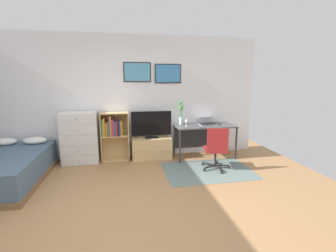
{
  "coord_description": "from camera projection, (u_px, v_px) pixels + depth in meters",
  "views": [
    {
      "loc": [
        -0.03,
        -2.95,
        1.77
      ],
      "look_at": [
        0.82,
        1.5,
        0.86
      ],
      "focal_mm": 25.46,
      "sensor_mm": 36.0,
      "label": 1
    }
  ],
  "objects": [
    {
      "name": "wine_glass",
      "position": [
        186.0,
        120.0,
        5.18
      ],
      "size": [
        0.07,
        0.07,
        0.18
      ],
      "color": "silver",
      "rests_on": "desk"
    },
    {
      "name": "bamboo_vase",
      "position": [
        181.0,
        114.0,
        5.41
      ],
      "size": [
        0.09,
        0.11,
        0.52
      ],
      "color": "silver",
      "rests_on": "desk"
    },
    {
      "name": "area_rug",
      "position": [
        208.0,
        170.0,
        4.66
      ],
      "size": [
        1.7,
        1.2,
        0.01
      ],
      "primitive_type": "cube",
      "color": "slate",
      "rests_on": "ground_plane"
    },
    {
      "name": "television",
      "position": [
        151.0,
        125.0,
        5.22
      ],
      "size": [
        0.88,
        0.16,
        0.6
      ],
      "color": "black",
      "rests_on": "tv_stand"
    },
    {
      "name": "desk",
      "position": [
        203.0,
        130.0,
        5.45
      ],
      "size": [
        1.33,
        0.65,
        0.74
      ],
      "color": "#4C4C4F",
      "rests_on": "ground_plane"
    },
    {
      "name": "office_chair",
      "position": [
        216.0,
        148.0,
        4.59
      ],
      "size": [
        0.58,
        0.57,
        0.86
      ],
      "rotation": [
        0.0,
        0.0,
        -0.24
      ],
      "color": "#232326",
      "rests_on": "ground_plane"
    },
    {
      "name": "computer_mouse",
      "position": [
        219.0,
        124.0,
        5.38
      ],
      "size": [
        0.06,
        0.1,
        0.03
      ],
      "primitive_type": "ellipsoid",
      "color": "#262628",
      "rests_on": "desk"
    },
    {
      "name": "bed",
      "position": [
        4.0,
        168.0,
        4.09
      ],
      "size": [
        1.29,
        2.0,
        0.62
      ],
      "rotation": [
        0.0,
        0.0,
        -0.01
      ],
      "color": "brown",
      "rests_on": "ground_plane"
    },
    {
      "name": "tv_stand",
      "position": [
        152.0,
        148.0,
        5.34
      ],
      "size": [
        0.87,
        0.41,
        0.47
      ],
      "color": "tan",
      "rests_on": "ground_plane"
    },
    {
      "name": "dresser",
      "position": [
        80.0,
        138.0,
        4.99
      ],
      "size": [
        0.74,
        0.46,
        1.09
      ],
      "color": "silver",
      "rests_on": "ground_plane"
    },
    {
      "name": "ground_plane",
      "position": [
        129.0,
        213.0,
        3.19
      ],
      "size": [
        7.2,
        7.2,
        0.0
      ],
      "primitive_type": "plane",
      "color": "#A87A4C"
    },
    {
      "name": "laptop",
      "position": [
        206.0,
        121.0,
        5.44
      ],
      "size": [
        0.4,
        0.43,
        0.17
      ],
      "rotation": [
        0.0,
        0.0,
        0.05
      ],
      "color": "#B7B7BC",
      "rests_on": "desk"
    },
    {
      "name": "wall_back_with_posters",
      "position": [
        124.0,
        97.0,
        5.27
      ],
      "size": [
        6.12,
        0.09,
        2.7
      ],
      "color": "white",
      "rests_on": "ground_plane"
    },
    {
      "name": "bookshelf",
      "position": [
        113.0,
        132.0,
        5.16
      ],
      "size": [
        0.6,
        0.3,
        1.05
      ],
      "color": "tan",
      "rests_on": "ground_plane"
    }
  ]
}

